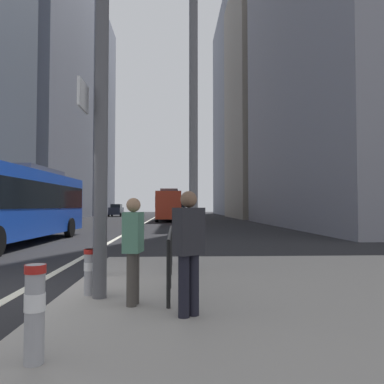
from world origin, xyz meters
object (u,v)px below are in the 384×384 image
Objects in this scene: bollard_back at (99,254)px; pedestrian_waiting at (133,246)px; pedestrian_walking at (189,247)px; city_bus_red_receding at (170,204)px; car_receding_far at (177,210)px; car_receding_near at (181,210)px; car_oncoming_mid at (116,210)px; bollard_left at (35,309)px; city_bus_blue_oncoming at (13,201)px; bollard_right at (90,269)px; street_lamp_post at (193,49)px.

pedestrian_waiting is (0.96, -2.32, 0.41)m from bollard_back.
city_bus_red_receding is at bearing 91.14° from pedestrian_walking.
car_receding_far is 2.67× the size of pedestrian_walking.
car_receding_near is 6.49m from car_receding_far.
car_oncoming_mid is 4.92× the size of bollard_back.
bollard_left is at bearing -91.78° from car_receding_far.
car_oncoming_mid is 55.10m from pedestrian_walking.
car_receding_far is (7.14, 41.27, -0.85)m from city_bus_blue_oncoming.
city_bus_blue_oncoming is at bearing -99.81° from car_receding_far.
pedestrian_waiting is (0.78, -0.66, 0.45)m from bollard_right.
car_oncoming_mid is 0.51× the size of street_lamp_post.
bollard_left is (-2.32, -60.12, -0.33)m from car_receding_near.
car_oncoming_mid reaches higher than pedestrian_waiting.
city_bus_red_receding is at bearing 88.21° from bollard_back.
car_receding_far is at bearing 80.19° from city_bus_blue_oncoming.
car_receding_near reaches higher than pedestrian_waiting.
city_bus_red_receding is 22.56m from car_receding_near.
bollard_back is at bearing -57.11° from city_bus_blue_oncoming.
bollard_back is (-2.00, -0.62, -4.67)m from street_lamp_post.
bollard_left is (5.47, -12.39, -1.18)m from city_bus_blue_oncoming.
city_bus_blue_oncoming is 11.15m from bollard_right.
bollard_back is 2.54m from pedestrian_waiting.
bollard_back is (5.19, -8.03, -1.22)m from city_bus_blue_oncoming.
city_bus_red_receding is 16.08m from car_receding_far.
pedestrian_walking is (1.49, 1.43, 0.41)m from bollard_left.
street_lamp_post is 4.81× the size of pedestrian_walking.
car_receding_far reaches higher than pedestrian_waiting.
city_bus_red_receding is 1.35× the size of street_lamp_post.
pedestrian_walking is at bearing -80.18° from car_oncoming_mid.
city_bus_blue_oncoming is 10.89m from street_lamp_post.
bollard_right is 0.90× the size of bollard_back.
bollard_right is 1.67m from bollard_back.
street_lamp_post is at bearing 17.18° from bollard_back.
car_receding_far is at bearing -95.75° from car_receding_near.
car_oncoming_mid reaches higher than bollard_back.
city_bus_red_receding is 33.31m from bollard_back.
street_lamp_post is at bearing 70.83° from bollard_left.
car_oncoming_mid is at bearing 98.38° from bollard_right.
bollard_left reaches higher than bollard_back.
bollard_left is at bearing -136.19° from pedestrian_walking.
city_bus_red_receding is 12.97× the size of bollard_back.
pedestrian_walking is (-0.24, -3.55, -4.21)m from street_lamp_post.
bollard_back is 3.45m from pedestrian_walking.
car_receding_near is 2.46× the size of pedestrian_walking.
bollard_left is 2.11m from pedestrian_walking.
car_receding_far is 2.80× the size of pedestrian_waiting.
car_receding_near is 55.82m from bollard_back.
street_lamp_post reaches higher than city_bus_blue_oncoming.
pedestrian_waiting is at bearing 71.49° from bollard_left.
car_oncoming_mid is at bearing 115.61° from city_bus_red_receding.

